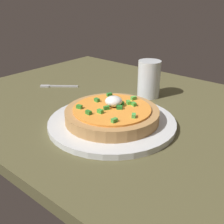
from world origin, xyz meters
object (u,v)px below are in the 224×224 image
(cup_far, at_px, (149,81))
(fork, at_px, (56,86))
(plate, at_px, (112,122))
(pizza, at_px, (112,114))

(cup_far, bearing_deg, fork, -155.51)
(plate, height_order, cup_far, cup_far)
(plate, relative_size, fork, 2.93)
(pizza, distance_m, cup_far, 0.22)
(pizza, bearing_deg, plate, -69.07)
(plate, bearing_deg, cup_far, 100.97)
(cup_far, height_order, fork, cup_far)
(plate, relative_size, pizza, 1.37)
(plate, xyz_separation_m, pizza, (-0.00, 0.00, 0.02))
(pizza, xyz_separation_m, cup_far, (-0.04, 0.21, 0.02))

